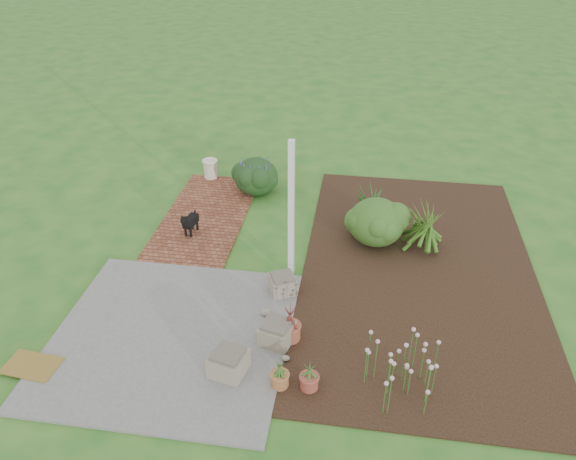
# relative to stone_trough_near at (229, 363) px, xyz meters

# --- Properties ---
(ground) EXTENTS (80.00, 80.00, 0.00)m
(ground) POSITION_rel_stone_trough_near_xyz_m (0.21, 2.33, -0.19)
(ground) COLOR #24641F
(ground) RESTS_ON ground
(concrete_patio) EXTENTS (3.50, 3.50, 0.04)m
(concrete_patio) POSITION_rel_stone_trough_near_xyz_m (-1.04, 0.58, -0.17)
(concrete_patio) COLOR slate
(concrete_patio) RESTS_ON ground
(brick_path) EXTENTS (1.60, 3.50, 0.04)m
(brick_path) POSITION_rel_stone_trough_near_xyz_m (-1.49, 4.08, -0.17)
(brick_path) COLOR brown
(brick_path) RESTS_ON ground
(garden_bed) EXTENTS (4.00, 7.00, 0.03)m
(garden_bed) POSITION_rel_stone_trough_near_xyz_m (2.71, 2.83, -0.18)
(garden_bed) COLOR black
(garden_bed) RESTS_ON ground
(veranda_post) EXTENTS (0.10, 0.10, 2.50)m
(veranda_post) POSITION_rel_stone_trough_near_xyz_m (0.51, 2.43, 1.06)
(veranda_post) COLOR white
(veranda_post) RESTS_ON ground
(stone_trough_near) EXTENTS (0.56, 0.56, 0.31)m
(stone_trough_near) POSITION_rel_stone_trough_near_xyz_m (0.00, 0.00, 0.00)
(stone_trough_near) COLOR #79765A
(stone_trough_near) RESTS_ON concrete_patio
(stone_trough_mid) EXTENTS (0.55, 0.55, 0.30)m
(stone_trough_mid) POSITION_rel_stone_trough_near_xyz_m (0.56, 0.69, -0.01)
(stone_trough_mid) COLOR #7D755C
(stone_trough_mid) RESTS_ON concrete_patio
(stone_trough_far) EXTENTS (0.54, 0.54, 0.27)m
(stone_trough_far) POSITION_rel_stone_trough_near_xyz_m (0.45, 1.88, -0.02)
(stone_trough_far) COLOR #7E6D5D
(stone_trough_far) RESTS_ON concrete_patio
(coir_doormat) EXTENTS (0.79, 0.55, 0.02)m
(coir_doormat) POSITION_rel_stone_trough_near_xyz_m (-2.77, -0.32, -0.14)
(coir_doormat) COLOR brown
(coir_doormat) RESTS_ON concrete_patio
(black_dog) EXTENTS (0.23, 0.55, 0.47)m
(black_dog) POSITION_rel_stone_trough_near_xyz_m (-1.57, 3.35, 0.13)
(black_dog) COLOR black
(black_dog) RESTS_ON brick_path
(cream_ceramic_urn) EXTENTS (0.38, 0.38, 0.41)m
(cream_ceramic_urn) POSITION_rel_stone_trough_near_xyz_m (-1.83, 5.76, 0.05)
(cream_ceramic_urn) COLOR beige
(cream_ceramic_urn) RESTS_ON brick_path
(evergreen_shrub) EXTENTS (1.06, 1.06, 0.89)m
(evergreen_shrub) POSITION_rel_stone_trough_near_xyz_m (1.93, 3.64, 0.28)
(evergreen_shrub) COLOR #133F10
(evergreen_shrub) RESTS_ON garden_bed
(agapanthus_clump_back) EXTENTS (1.47, 1.47, 1.01)m
(agapanthus_clump_back) POSITION_rel_stone_trough_near_xyz_m (2.77, 3.58, 0.34)
(agapanthus_clump_back) COLOR #183E12
(agapanthus_clump_back) RESTS_ON garden_bed
(agapanthus_clump_front) EXTENTS (1.32, 1.32, 0.90)m
(agapanthus_clump_front) POSITION_rel_stone_trough_near_xyz_m (1.73, 4.31, 0.28)
(agapanthus_clump_front) COLOR #144117
(agapanthus_clump_front) RESTS_ON garden_bed
(pink_flower_patch) EXTENTS (1.38, 1.38, 0.70)m
(pink_flower_patch) POSITION_rel_stone_trough_near_xyz_m (2.33, 0.02, 0.18)
(pink_flower_patch) COLOR #113D0F
(pink_flower_patch) RESTS_ON garden_bed
(terracotta_pot_bronze) EXTENTS (0.40, 0.40, 0.26)m
(terracotta_pot_bronze) POSITION_rel_stone_trough_near_xyz_m (0.73, 0.79, -0.04)
(terracotta_pot_bronze) COLOR brown
(terracotta_pot_bronze) RESTS_ON garden_bed
(terracotta_pot_small_left) EXTENTS (0.28, 0.28, 0.20)m
(terracotta_pot_small_left) POSITION_rel_stone_trough_near_xyz_m (1.13, -0.11, -0.06)
(terracotta_pot_small_left) COLOR brown
(terracotta_pot_small_left) RESTS_ON garden_bed
(terracotta_pot_small_right) EXTENTS (0.25, 0.25, 0.21)m
(terracotta_pot_small_right) POSITION_rel_stone_trough_near_xyz_m (0.73, -0.13, -0.06)
(terracotta_pot_small_right) COLOR #A56237
(terracotta_pot_small_right) RESTS_ON garden_bed
(purple_flowering_bush) EXTENTS (1.20, 1.20, 0.81)m
(purple_flowering_bush) POSITION_rel_stone_trough_near_xyz_m (-0.67, 5.28, 0.21)
(purple_flowering_bush) COLOR black
(purple_flowering_bush) RESTS_ON ground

